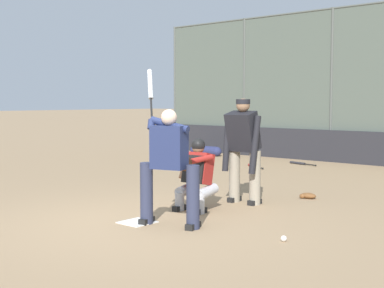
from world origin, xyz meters
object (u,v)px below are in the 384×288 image
Objects in this scene: equipment_bag_dugout_side at (206,151)px; spare_bat_first_base_side at (254,166)px; catcher_behind_plate at (195,173)px; umpire_home at (243,147)px; fielding_glove_on_dirt at (308,196)px; baseball_loose at (284,239)px; batter_at_plate at (169,163)px; spare_bat_by_padding at (299,163)px.

spare_bat_first_base_side is at bearing 152.01° from equipment_bag_dugout_side.
equipment_bag_dugout_side is (5.24, -6.60, -0.43)m from catcher_behind_plate.
umpire_home reaches higher than catcher_behind_plate.
spare_bat_first_base_side is 4.41m from fielding_glove_on_dirt.
equipment_bag_dugout_side reaches higher than baseball_loose.
spare_bat_by_padding is at bearing -89.00° from batter_at_plate.
umpire_home is 1.92× the size of spare_bat_by_padding.
umpire_home is at bearing 124.19° from spare_bat_by_padding.
fielding_glove_on_dirt is at bearing 166.93° from spare_bat_first_base_side.
spare_bat_by_padding is (1.82, -6.40, -0.55)m from catcher_behind_plate.
equipment_bag_dugout_side is (5.64, -7.62, -0.72)m from batter_at_plate.
spare_bat_by_padding is 8.06m from baseball_loose.
equipment_bag_dugout_side reaches higher than spare_bat_by_padding.
spare_bat_first_base_side is (2.61, -4.14, -0.90)m from umpire_home.
baseball_loose is at bearing 157.54° from spare_bat_first_base_side.
catcher_behind_plate is at bearing 68.35° from fielding_glove_on_dirt.
catcher_behind_plate is 2.28m from fielding_glove_on_dirt.
spare_bat_first_base_side is (2.78, -6.10, -0.83)m from batter_at_plate.
spare_bat_first_base_side is 0.63× the size of equipment_bag_dugout_side.
batter_at_plate is 1.82× the size of equipment_bag_dugout_side.
baseball_loose is at bearing 131.98° from spare_bat_by_padding.
batter_at_plate is 7.78m from spare_bat_by_padding.
batter_at_plate is at bearing 82.19° from fielding_glove_on_dirt.
umpire_home is at bearing -42.73° from baseball_loose.
spare_bat_by_padding is at bearing 176.59° from equipment_bag_dugout_side.
umpire_home is 1.54m from fielding_glove_on_dirt.
batter_at_plate is 1.84m from baseball_loose.
batter_at_plate is 1.13m from catcher_behind_plate.
catcher_behind_plate is 1.24× the size of spare_bat_by_padding.
catcher_behind_plate is 5.65m from spare_bat_first_base_side.
batter_at_plate is at bearing 93.77° from umpire_home.
baseball_loose is (-1.78, 1.65, -0.90)m from umpire_home.
batter_at_plate reaches higher than fielding_glove_on_dirt.
catcher_behind_plate is at bearing 119.53° from spare_bat_by_padding.
umpire_home reaches higher than equipment_bag_dugout_side.
batter_at_plate is 29.08× the size of baseball_loose.
umpire_home reaches higher than fielding_glove_on_dirt.
catcher_behind_plate is 1.04m from umpire_home.
umpire_home is 23.46× the size of baseball_loose.
umpire_home is (0.17, -1.97, 0.07)m from batter_at_plate.
umpire_home reaches higher than baseball_loose.
catcher_behind_plate reaches higher than baseball_loose.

